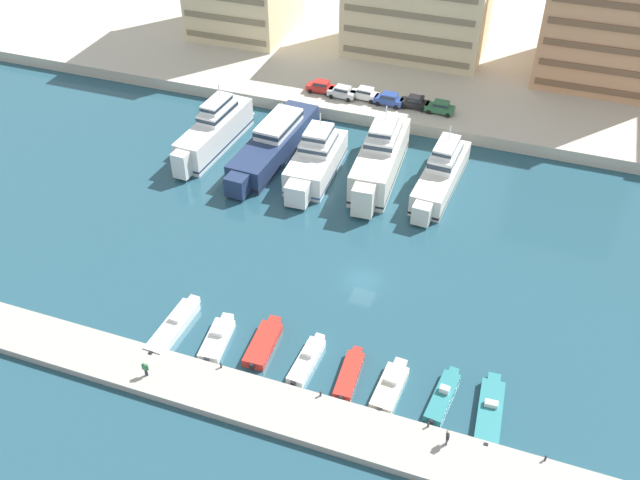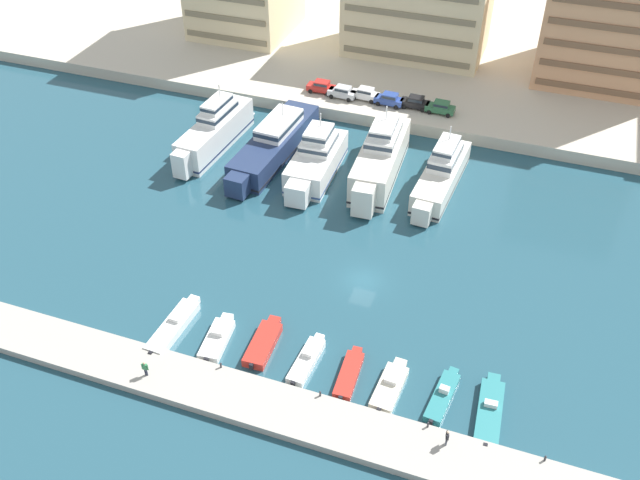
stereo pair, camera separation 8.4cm
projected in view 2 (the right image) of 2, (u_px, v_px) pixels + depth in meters
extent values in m
plane|color=#234C5B|center=(363.00, 280.00, 76.19)|extent=(400.00, 400.00, 0.00)
cube|color=beige|center=(475.00, 34.00, 123.77)|extent=(180.00, 70.00, 1.75)
cube|color=#A8A399|center=(300.00, 416.00, 62.14)|extent=(120.00, 5.19, 0.78)
cube|color=white|center=(215.00, 134.00, 95.80)|extent=(4.64, 15.20, 4.00)
cube|color=white|center=(182.00, 164.00, 89.84)|extent=(2.13, 1.96, 3.40)
cube|color=#192347|center=(216.00, 142.00, 96.63)|extent=(4.69, 15.36, 0.24)
cube|color=white|center=(218.00, 112.00, 94.90)|extent=(3.26, 6.47, 1.36)
cube|color=#233342|center=(218.00, 111.00, 94.82)|extent=(3.31, 6.54, 0.49)
cube|color=white|center=(217.00, 104.00, 94.11)|extent=(2.55, 5.05, 1.15)
cube|color=#233342|center=(217.00, 103.00, 94.03)|extent=(2.58, 5.10, 0.41)
cylinder|color=silver|center=(219.00, 91.00, 93.84)|extent=(0.16, 0.16, 1.80)
cube|color=white|center=(244.00, 113.00, 102.01)|extent=(3.16, 1.10, 0.20)
cube|color=navy|center=(275.00, 144.00, 94.58)|extent=(5.81, 18.95, 3.07)
cube|color=navy|center=(238.00, 185.00, 87.14)|extent=(2.70, 2.48, 2.61)
cube|color=black|center=(275.00, 151.00, 95.21)|extent=(5.87, 19.14, 0.24)
cube|color=white|center=(279.00, 124.00, 94.13)|extent=(4.11, 8.06, 1.49)
cube|color=#233342|center=(279.00, 123.00, 94.03)|extent=(4.16, 8.15, 0.54)
cylinder|color=silver|center=(282.00, 109.00, 93.92)|extent=(0.16, 0.16, 1.80)
cube|color=navy|center=(305.00, 115.00, 101.98)|extent=(4.00, 1.14, 0.20)
cube|color=white|center=(316.00, 162.00, 91.07)|extent=(5.32, 12.52, 3.24)
cube|color=white|center=(298.00, 193.00, 85.66)|extent=(2.77, 2.54, 2.75)
cube|color=#334C7F|center=(316.00, 169.00, 91.74)|extent=(5.37, 12.65, 0.24)
cube|color=white|center=(319.00, 143.00, 90.28)|extent=(3.99, 5.32, 1.40)
cube|color=#233342|center=(319.00, 142.00, 90.20)|extent=(4.04, 5.37, 0.50)
cube|color=white|center=(319.00, 134.00, 89.42)|extent=(3.12, 4.15, 1.33)
cube|color=#233342|center=(319.00, 133.00, 89.33)|extent=(3.15, 4.19, 0.48)
cylinder|color=silver|center=(320.00, 120.00, 89.00)|extent=(0.16, 0.16, 1.80)
cube|color=white|center=(332.00, 141.00, 96.42)|extent=(4.19, 1.04, 0.20)
cube|color=silver|center=(380.00, 161.00, 90.29)|extent=(5.46, 15.98, 4.35)
cube|color=silver|center=(364.00, 200.00, 83.61)|extent=(2.64, 2.43, 3.70)
cube|color=black|center=(380.00, 170.00, 91.18)|extent=(5.51, 16.14, 0.24)
cube|color=white|center=(384.00, 136.00, 89.31)|extent=(3.94, 6.81, 1.49)
cube|color=#233342|center=(384.00, 135.00, 89.22)|extent=(3.99, 6.88, 0.54)
cube|color=white|center=(384.00, 127.00, 88.47)|extent=(3.07, 5.31, 1.17)
cube|color=#233342|center=(384.00, 126.00, 88.40)|extent=(3.11, 5.36, 0.42)
cylinder|color=silver|center=(387.00, 113.00, 88.26)|extent=(0.16, 0.16, 1.80)
cube|color=silver|center=(393.00, 135.00, 97.08)|extent=(3.93, 1.12, 0.20)
cube|color=silver|center=(441.00, 177.00, 88.76)|extent=(4.69, 14.85, 2.87)
cube|color=silver|center=(422.00, 213.00, 82.89)|extent=(2.22, 2.04, 2.44)
cube|color=black|center=(440.00, 183.00, 89.35)|extent=(4.74, 15.00, 0.24)
cube|color=white|center=(445.00, 157.00, 88.06)|extent=(3.35, 6.32, 1.79)
cube|color=#233342|center=(446.00, 156.00, 87.95)|extent=(3.39, 6.38, 0.65)
cube|color=white|center=(447.00, 147.00, 87.13)|extent=(2.61, 4.93, 1.15)
cube|color=#233342|center=(447.00, 146.00, 87.05)|extent=(2.64, 4.98, 0.41)
cylinder|color=silver|center=(450.00, 133.00, 86.85)|extent=(0.16, 0.16, 1.80)
cube|color=silver|center=(456.00, 151.00, 94.69)|extent=(3.30, 1.09, 0.20)
cube|color=white|center=(173.00, 328.00, 70.19)|extent=(2.27, 7.48, 0.92)
cube|color=white|center=(194.00, 301.00, 73.12)|extent=(1.10, 0.92, 0.78)
cube|color=silver|center=(175.00, 319.00, 70.17)|extent=(1.09, 0.65, 0.42)
cube|color=#283847|center=(176.00, 317.00, 70.32)|extent=(0.97, 0.12, 0.25)
cube|color=black|center=(151.00, 354.00, 67.32)|extent=(0.37, 0.30, 0.60)
cube|color=white|center=(217.00, 340.00, 68.96)|extent=(2.57, 5.36, 0.82)
cube|color=white|center=(227.00, 319.00, 71.21)|extent=(1.21, 1.03, 0.69)
cube|color=silver|center=(217.00, 333.00, 68.83)|extent=(1.18, 0.71, 0.51)
cube|color=#283847|center=(218.00, 330.00, 68.99)|extent=(1.02, 0.19, 0.31)
cube|color=black|center=(206.00, 361.00, 66.79)|extent=(0.39, 0.32, 0.60)
cube|color=red|center=(263.00, 345.00, 68.47)|extent=(2.37, 5.65, 0.88)
cube|color=red|center=(274.00, 322.00, 70.84)|extent=(1.21, 1.01, 0.75)
cube|color=black|center=(251.00, 366.00, 66.19)|extent=(0.37, 0.30, 0.60)
cube|color=white|center=(306.00, 362.00, 66.86)|extent=(1.94, 5.76, 0.83)
cube|color=white|center=(319.00, 339.00, 69.11)|extent=(0.93, 0.78, 0.71)
cube|color=silver|center=(308.00, 354.00, 66.74)|extent=(0.93, 0.65, 0.48)
cube|color=#283847|center=(309.00, 351.00, 66.90)|extent=(0.82, 0.12, 0.29)
cube|color=black|center=(293.00, 384.00, 64.61)|extent=(0.37, 0.30, 0.60)
cube|color=red|center=(349.00, 375.00, 65.65)|extent=(1.95, 5.53, 0.72)
cube|color=red|center=(357.00, 351.00, 67.92)|extent=(0.95, 0.79, 0.61)
cube|color=black|center=(340.00, 399.00, 63.40)|extent=(0.37, 0.30, 0.60)
cube|color=beige|center=(389.00, 388.00, 64.47)|extent=(2.41, 5.43, 0.78)
cube|color=beige|center=(400.00, 364.00, 66.64)|extent=(1.20, 1.01, 0.66)
cube|color=silver|center=(391.00, 381.00, 64.35)|extent=(1.18, 0.67, 0.46)
cube|color=#283847|center=(392.00, 378.00, 64.51)|extent=(1.04, 0.15, 0.28)
cube|color=black|center=(379.00, 411.00, 62.36)|extent=(0.38, 0.30, 0.60)
cube|color=teal|center=(442.00, 398.00, 63.68)|extent=(2.24, 5.99, 0.74)
cube|color=teal|center=(453.00, 372.00, 65.92)|extent=(0.95, 0.81, 0.63)
cube|color=silver|center=(444.00, 389.00, 63.57)|extent=(0.94, 0.70, 0.56)
cube|color=#283847|center=(445.00, 387.00, 63.71)|extent=(0.80, 0.17, 0.34)
cube|color=black|center=(431.00, 422.00, 61.43)|extent=(0.39, 0.32, 0.60)
cube|color=teal|center=(489.00, 413.00, 62.37)|extent=(2.52, 7.07, 0.77)
cube|color=teal|center=(494.00, 379.00, 65.26)|extent=(1.21, 1.01, 0.65)
cube|color=silver|center=(491.00, 404.00, 62.36)|extent=(1.19, 0.67, 0.46)
cube|color=#283847|center=(491.00, 401.00, 62.53)|extent=(1.05, 0.14, 0.27)
cube|color=black|center=(485.00, 446.00, 59.55)|extent=(0.38, 0.30, 0.60)
cube|color=red|center=(321.00, 88.00, 105.00)|extent=(4.10, 1.70, 0.80)
cube|color=red|center=(322.00, 83.00, 104.49)|extent=(2.10, 1.56, 0.68)
cube|color=#1E2833|center=(322.00, 83.00, 104.49)|extent=(2.06, 1.58, 0.37)
cylinder|color=black|center=(310.00, 91.00, 104.99)|extent=(0.64, 0.22, 0.64)
cylinder|color=black|center=(314.00, 86.00, 106.23)|extent=(0.64, 0.22, 0.64)
cylinder|color=black|center=(328.00, 94.00, 104.28)|extent=(0.64, 0.22, 0.64)
cylinder|color=black|center=(331.00, 89.00, 105.52)|extent=(0.64, 0.22, 0.64)
cube|color=#B7BCC1|center=(342.00, 93.00, 103.67)|extent=(4.19, 1.94, 0.80)
cube|color=#B7BCC1|center=(343.00, 89.00, 103.16)|extent=(2.19, 1.68, 0.68)
cube|color=#1E2833|center=(343.00, 89.00, 103.16)|extent=(2.15, 1.69, 0.37)
cylinder|color=black|center=(331.00, 97.00, 103.73)|extent=(0.65, 0.26, 0.64)
cylinder|color=black|center=(336.00, 92.00, 104.94)|extent=(0.65, 0.26, 0.64)
cylinder|color=black|center=(349.00, 100.00, 102.91)|extent=(0.65, 0.26, 0.64)
cylinder|color=black|center=(353.00, 95.00, 104.12)|extent=(0.65, 0.26, 0.64)
cube|color=white|center=(365.00, 95.00, 103.28)|extent=(4.21, 1.97, 0.80)
cube|color=white|center=(366.00, 90.00, 102.77)|extent=(2.20, 1.70, 0.68)
cube|color=#1E2833|center=(366.00, 90.00, 102.77)|extent=(2.16, 1.71, 0.37)
cylinder|color=black|center=(354.00, 98.00, 103.35)|extent=(0.65, 0.26, 0.64)
cylinder|color=black|center=(358.00, 93.00, 104.56)|extent=(0.65, 0.26, 0.64)
cylinder|color=black|center=(371.00, 102.00, 102.51)|extent=(0.65, 0.26, 0.64)
cylinder|color=black|center=(375.00, 97.00, 103.72)|extent=(0.65, 0.26, 0.64)
cube|color=#28428E|center=(389.00, 100.00, 102.00)|extent=(4.17, 1.88, 0.80)
cube|color=#28428E|center=(390.00, 96.00, 101.49)|extent=(2.17, 1.65, 0.68)
cube|color=#1E2833|center=(390.00, 96.00, 101.49)|extent=(2.13, 1.67, 0.37)
cylinder|color=black|center=(378.00, 104.00, 102.04)|extent=(0.65, 0.25, 0.64)
cylinder|color=black|center=(382.00, 99.00, 103.26)|extent=(0.65, 0.25, 0.64)
cylinder|color=black|center=(396.00, 107.00, 101.25)|extent=(0.65, 0.25, 0.64)
cylinder|color=black|center=(399.00, 102.00, 102.47)|extent=(0.65, 0.25, 0.64)
cube|color=black|center=(415.00, 103.00, 101.31)|extent=(4.12, 1.76, 0.80)
cube|color=black|center=(416.00, 99.00, 100.80)|extent=(2.12, 1.59, 0.68)
cube|color=#1E2833|center=(416.00, 99.00, 100.80)|extent=(2.08, 1.60, 0.37)
cylinder|color=black|center=(404.00, 107.00, 101.32)|extent=(0.64, 0.23, 0.64)
cylinder|color=black|center=(407.00, 102.00, 102.55)|extent=(0.64, 0.23, 0.64)
cylinder|color=black|center=(422.00, 110.00, 100.59)|extent=(0.64, 0.23, 0.64)
cylinder|color=black|center=(425.00, 105.00, 101.82)|extent=(0.64, 0.23, 0.64)
cube|color=#2D6642|center=(440.00, 109.00, 100.16)|extent=(4.14, 1.80, 0.80)
cube|color=#2D6642|center=(442.00, 104.00, 99.65)|extent=(2.14, 1.61, 0.68)
cube|color=#1E2833|center=(442.00, 104.00, 99.65)|extent=(2.10, 1.63, 0.37)
cylinder|color=black|center=(429.00, 112.00, 100.18)|extent=(0.65, 0.24, 0.64)
cylinder|color=black|center=(432.00, 107.00, 101.40)|extent=(0.65, 0.24, 0.64)
cylinder|color=black|center=(448.00, 116.00, 99.42)|extent=(0.65, 0.24, 0.64)
cylinder|color=black|center=(451.00, 110.00, 100.65)|extent=(0.65, 0.24, 0.64)
cube|color=#7E7359|center=(226.00, 38.00, 116.42)|extent=(14.25, 0.24, 0.90)
cube|color=#7E7359|center=(225.00, 18.00, 114.31)|extent=(14.25, 0.24, 0.90)
cube|color=beige|center=(419.00, 1.00, 111.19)|extent=(21.86, 12.39, 16.71)
cube|color=#7E7359|center=(405.00, 57.00, 110.84)|extent=(20.11, 0.24, 0.90)
cube|color=#7E7359|center=(407.00, 37.00, 108.73)|extent=(20.11, 0.24, 0.90)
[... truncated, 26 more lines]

